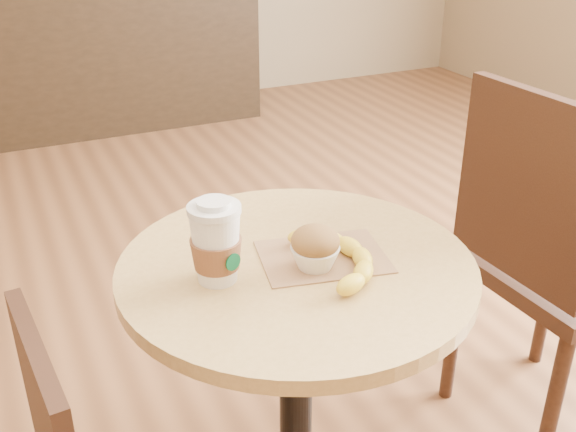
{
  "coord_description": "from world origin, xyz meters",
  "views": [
    {
      "loc": [
        -0.54,
        -1.11,
        1.4
      ],
      "look_at": [
        -0.06,
        -0.07,
        0.83
      ],
      "focal_mm": 42.0,
      "sensor_mm": 36.0,
      "label": 1
    }
  ],
  "objects_px": {
    "cafe_table": "(296,355)",
    "banana": "(341,256)",
    "chair_right": "(550,258)",
    "muffin": "(315,247)",
    "coffee_cup": "(216,245)"
  },
  "relations": [
    {
      "from": "chair_right",
      "to": "coffee_cup",
      "type": "relative_size",
      "value": 6.22
    },
    {
      "from": "coffee_cup",
      "to": "muffin",
      "type": "distance_m",
      "value": 0.19
    },
    {
      "from": "coffee_cup",
      "to": "muffin",
      "type": "bearing_deg",
      "value": -31.53
    },
    {
      "from": "chair_right",
      "to": "banana",
      "type": "height_order",
      "value": "chair_right"
    },
    {
      "from": "chair_right",
      "to": "banana",
      "type": "relative_size",
      "value": 3.84
    },
    {
      "from": "cafe_table",
      "to": "banana",
      "type": "relative_size",
      "value": 2.91
    },
    {
      "from": "cafe_table",
      "to": "coffee_cup",
      "type": "bearing_deg",
      "value": 178.68
    },
    {
      "from": "muffin",
      "to": "chair_right",
      "type": "bearing_deg",
      "value": 7.71
    },
    {
      "from": "cafe_table",
      "to": "coffee_cup",
      "type": "distance_m",
      "value": 0.33
    },
    {
      "from": "coffee_cup",
      "to": "banana",
      "type": "bearing_deg",
      "value": -31.9
    },
    {
      "from": "cafe_table",
      "to": "chair_right",
      "type": "distance_m",
      "value": 0.75
    },
    {
      "from": "cafe_table",
      "to": "muffin",
      "type": "relative_size",
      "value": 8.01
    },
    {
      "from": "chair_right",
      "to": "muffin",
      "type": "relative_size",
      "value": 10.58
    },
    {
      "from": "banana",
      "to": "chair_right",
      "type": "bearing_deg",
      "value": 15.01
    },
    {
      "from": "chair_right",
      "to": "muffin",
      "type": "height_order",
      "value": "chair_right"
    }
  ]
}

